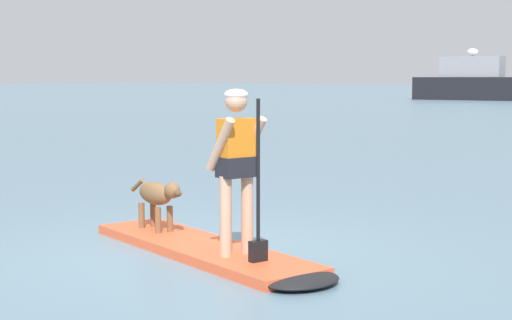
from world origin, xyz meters
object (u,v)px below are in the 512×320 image
paddleboard (214,252)px  dog (157,196)px  moored_boat_far_starboard (479,83)px  person_paddler (237,160)px

paddleboard → dog: 1.22m
dog → moored_boat_far_starboard: (-15.80, 56.28, 0.88)m
dog → moored_boat_far_starboard: size_ratio=0.10×
paddleboard → person_paddler: size_ratio=2.19×
person_paddler → dog: bearing=162.4°
paddleboard → moored_boat_far_starboard: 59.10m
person_paddler → moored_boat_far_starboard: moored_boat_far_starboard is taller
dog → moored_boat_far_starboard: 58.46m
person_paddler → dog: person_paddler is taller
dog → moored_boat_far_starboard: moored_boat_far_starboard is taller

